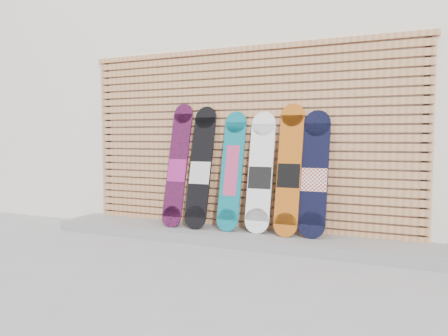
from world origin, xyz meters
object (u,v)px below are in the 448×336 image
(snowboard_2, at_px, (232,171))
(snowboard_5, at_px, (314,174))
(snowboard_0, at_px, (178,165))
(snowboard_1, at_px, (201,168))
(snowboard_4, at_px, (289,170))
(snowboard_3, at_px, (260,173))

(snowboard_2, relative_size, snowboard_5, 1.01)
(snowboard_0, relative_size, snowboard_2, 1.08)
(snowboard_0, relative_size, snowboard_1, 1.03)
(snowboard_4, bearing_deg, snowboard_0, -178.90)
(snowboard_1, relative_size, snowboard_4, 1.00)
(snowboard_4, bearing_deg, snowboard_5, 3.79)
(snowboard_0, xyz_separation_m, snowboard_1, (0.32, 0.01, -0.02))
(snowboard_1, height_order, snowboard_4, snowboard_4)
(snowboard_0, xyz_separation_m, snowboard_5, (1.69, 0.05, -0.06))
(snowboard_0, bearing_deg, snowboard_4, 1.10)
(snowboard_0, xyz_separation_m, snowboard_2, (0.72, 0.03, -0.05))
(snowboard_0, relative_size, snowboard_4, 1.03)
(snowboard_4, bearing_deg, snowboard_2, 179.72)
(snowboard_0, relative_size, snowboard_3, 1.09)
(snowboard_2, bearing_deg, snowboard_1, -176.51)
(snowboard_1, height_order, snowboard_2, snowboard_1)
(snowboard_1, xyz_separation_m, snowboard_5, (1.38, 0.04, -0.04))
(snowboard_1, bearing_deg, snowboard_4, 1.10)
(snowboard_5, bearing_deg, snowboard_0, -178.45)
(snowboard_0, bearing_deg, snowboard_5, 1.55)
(snowboard_0, bearing_deg, snowboard_3, 2.46)
(snowboard_5, bearing_deg, snowboard_4, -176.21)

